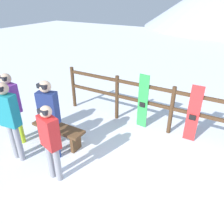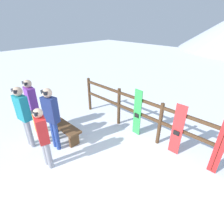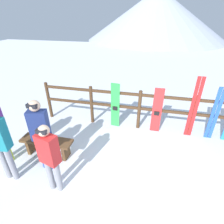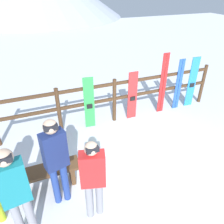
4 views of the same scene
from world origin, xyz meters
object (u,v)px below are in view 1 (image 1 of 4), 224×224
object	(u,v)px
person_red	(50,139)
snowboard_red	(193,114)
person_teal	(9,117)
person_purple	(12,104)
person_navy	(49,114)
snowboard_green	(143,102)
bench	(58,131)

from	to	relation	value
person_red	snowboard_red	size ratio (longest dim) A/B	1.11
person_teal	person_red	size ratio (longest dim) A/B	1.12
person_purple	snowboard_red	distance (m)	4.03
person_navy	snowboard_green	bearing A→B (deg)	60.87
person_purple	person_red	bearing A→B (deg)	-16.69
person_teal	person_purple	distance (m)	0.65
person_purple	person_red	xyz separation A→B (m)	(1.55, -0.47, -0.09)
bench	snowboard_red	distance (m)	3.08
person_teal	snowboard_red	world-z (taller)	person_teal
person_red	snowboard_green	distance (m)	2.61
person_teal	person_navy	xyz separation A→B (m)	(0.61, 0.44, 0.01)
bench	person_teal	xyz separation A→B (m)	(-0.39, -0.83, 0.68)
bench	snowboard_red	bearing A→B (deg)	32.62
snowboard_red	person_navy	bearing A→B (deg)	-139.24
person_navy	snowboard_red	distance (m)	3.14
person_navy	snowboard_red	size ratio (longest dim) A/B	1.24
bench	person_purple	distance (m)	1.16
person_navy	snowboard_green	distance (m)	2.35
person_red	snowboard_red	distance (m)	3.16
person_teal	bench	bearing A→B (deg)	64.86
person_teal	snowboard_red	size ratio (longest dim) A/B	1.23
person_teal	snowboard_red	xyz separation A→B (m)	(2.97, 2.48, -0.33)
person_teal	snowboard_green	world-z (taller)	person_teal
person_teal	snowboard_green	bearing A→B (deg)	54.93
person_red	snowboard_green	size ratio (longest dim) A/B	1.08
bench	person_navy	world-z (taller)	person_navy
person_purple	person_teal	bearing A→B (deg)	-41.41
person_navy	snowboard_green	xyz separation A→B (m)	(1.13, 2.04, -0.32)
snowboard_green	snowboard_red	world-z (taller)	snowboard_green
bench	person_purple	xyz separation A→B (m)	(-0.88, -0.40, 0.65)
bench	person_navy	bearing A→B (deg)	-60.62
person_teal	snowboard_green	size ratio (longest dim) A/B	1.21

